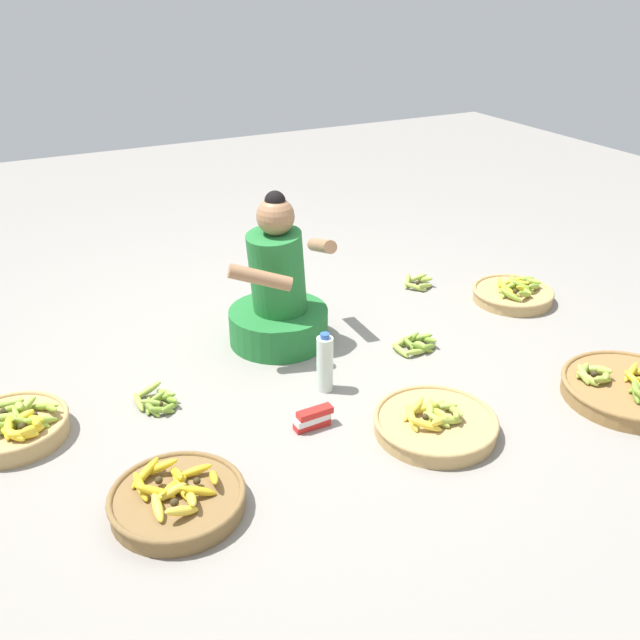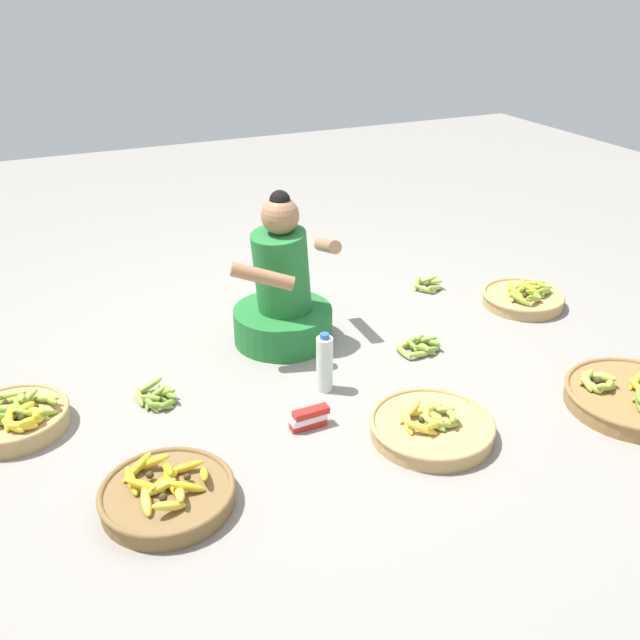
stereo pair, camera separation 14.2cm
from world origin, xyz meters
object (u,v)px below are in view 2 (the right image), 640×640
loose_bananas_mid_right (420,347)px  water_bottle (324,363)px  banana_basket_mid_left (634,397)px  packet_carton_stack (309,418)px  vendor_woman_front (283,295)px  loose_bananas_front_right (428,284)px  banana_basket_front_center (523,298)px  banana_basket_back_center (167,494)px  loose_bananas_near_vendor (156,396)px  banana_basket_front_left (432,426)px  banana_basket_near_bicycle (14,417)px

loose_bananas_mid_right → water_bottle: (-0.60, -0.13, 0.11)m
banana_basket_mid_left → packet_carton_stack: (-1.40, 0.46, -0.00)m
vendor_woman_front → loose_bananas_front_right: vendor_woman_front is taller
vendor_woman_front → banana_basket_mid_left: bearing=-45.9°
banana_basket_front_center → packet_carton_stack: bearing=-159.6°
banana_basket_back_center → packet_carton_stack: (0.67, 0.24, -0.00)m
loose_bananas_near_vendor → banana_basket_mid_left: bearing=-25.4°
loose_bananas_front_right → loose_bananas_mid_right: size_ratio=0.84×
loose_bananas_front_right → packet_carton_stack: 1.62m
banana_basket_front_left → banana_basket_near_bicycle: banana_basket_near_bicycle is taller
banana_basket_back_center → packet_carton_stack: banana_basket_back_center is taller
banana_basket_mid_left → banana_basket_near_bicycle: (-2.55, 0.96, 0.01)m
vendor_woman_front → banana_basket_front_left: 1.11m
banana_basket_back_center → banana_basket_mid_left: 2.08m
water_bottle → vendor_woman_front: bearing=89.2°
banana_basket_front_center → packet_carton_stack: 1.74m
banana_basket_back_center → banana_basket_mid_left: size_ratio=0.82×
banana_basket_back_center → banana_basket_near_bicycle: banana_basket_near_bicycle is taller
banana_basket_near_bicycle → loose_bananas_mid_right: size_ratio=1.86×
vendor_woman_front → water_bottle: (-0.01, -0.53, -0.12)m
vendor_woman_front → banana_basket_front_left: (0.25, -1.05, -0.22)m
banana_basket_near_bicycle → water_bottle: size_ratio=1.57×
loose_bananas_front_right → water_bottle: 1.33m
packet_carton_stack → loose_bananas_mid_right: bearing=25.6°
vendor_woman_front → loose_bananas_mid_right: bearing=-34.5°
packet_carton_stack → water_bottle: bearing=53.2°
loose_bananas_front_right → packet_carton_stack: bearing=-140.3°
banana_basket_front_center → loose_bananas_mid_right: bearing=-164.7°
banana_basket_mid_left → loose_bananas_near_vendor: 2.16m
banana_basket_front_left → water_bottle: size_ratio=1.80×
loose_bananas_front_right → loose_bananas_near_vendor: (-1.80, -0.57, -0.00)m
banana_basket_near_bicycle → loose_bananas_near_vendor: 0.60m
banana_basket_front_center → loose_bananas_front_right: 0.58m
water_bottle → banana_basket_near_bicycle: bearing=169.1°
vendor_woman_front → loose_bananas_front_right: size_ratio=3.91×
banana_basket_near_bicycle → packet_carton_stack: size_ratio=2.68×
banana_basket_front_center → loose_bananas_mid_right: size_ratio=1.89×
vendor_woman_front → banana_basket_near_bicycle: 1.39m
loose_bananas_near_vendor → banana_basket_front_left: bearing=-36.5°
loose_bananas_near_vendor → water_bottle: size_ratio=0.82×
banana_basket_near_bicycle → banana_basket_front_center: 2.79m
loose_bananas_near_vendor → packet_carton_stack: bearing=-40.3°
banana_basket_front_left → banana_basket_front_center: same height
vendor_woman_front → banana_basket_near_bicycle: vendor_woman_front is taller
banana_basket_front_left → banana_basket_mid_left: 0.97m
banana_basket_near_bicycle → banana_basket_front_center: size_ratio=0.98×
vendor_woman_front → banana_basket_front_left: bearing=-76.5°
banana_basket_near_bicycle → loose_bananas_mid_right: (1.94, -0.13, -0.03)m
banana_basket_back_center → banana_basket_front_center: 2.45m
banana_basket_near_bicycle → banana_basket_front_center: banana_basket_near_bicycle is taller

